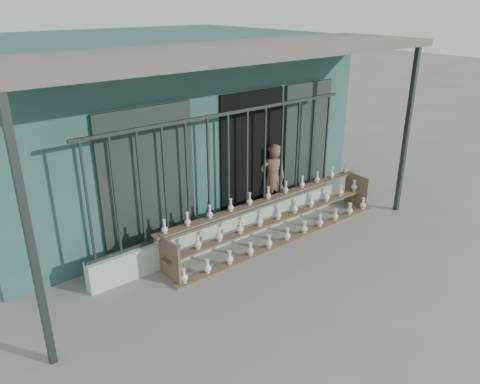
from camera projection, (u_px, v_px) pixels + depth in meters
ground at (281, 272)px, 7.13m from camera, size 60.00×60.00×0.00m
workshop_building at (142, 117)px, 9.56m from camera, size 7.40×6.60×3.21m
parapet_wall at (229, 229)px, 7.98m from camera, size 5.00×0.20×0.45m
security_fence at (228, 167)px, 7.55m from camera, size 5.00×0.04×1.80m
shelf_rack at (278, 218)px, 8.06m from camera, size 4.50×0.68×0.85m
elderly_woman at (272, 179)px, 8.81m from camera, size 0.61×0.52×1.40m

